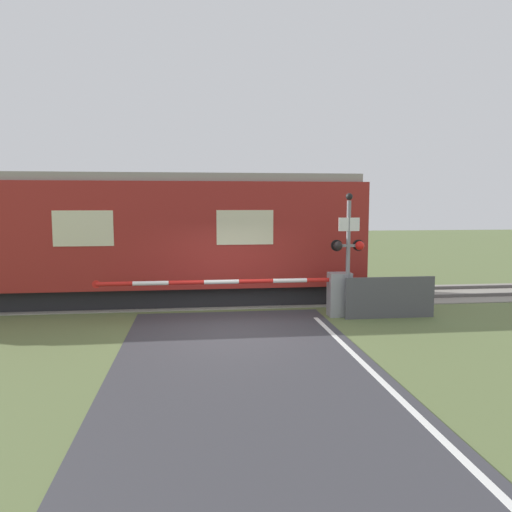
% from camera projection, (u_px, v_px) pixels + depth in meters
% --- Properties ---
extents(ground_plane, '(80.00, 80.00, 0.00)m').
position_uv_depth(ground_plane, '(234.00, 331.00, 11.92)').
color(ground_plane, '#5B6B3D').
extents(track_bed, '(36.00, 3.20, 0.13)m').
position_uv_depth(track_bed, '(225.00, 298.00, 15.79)').
color(track_bed, gray).
rests_on(track_bed, ground_plane).
extents(train, '(16.08, 3.13, 3.88)m').
position_uv_depth(train, '(95.00, 238.00, 15.11)').
color(train, black).
rests_on(train, ground_plane).
extents(crossing_barrier, '(6.74, 0.44, 1.18)m').
position_uv_depth(crossing_barrier, '(317.00, 292.00, 13.31)').
color(crossing_barrier, gray).
rests_on(crossing_barrier, ground_plane).
extents(signal_post, '(0.89, 0.26, 3.29)m').
position_uv_depth(signal_post, '(348.00, 247.00, 13.07)').
color(signal_post, gray).
rests_on(signal_post, ground_plane).
extents(roadside_fence, '(2.43, 0.06, 1.10)m').
position_uv_depth(roadside_fence, '(390.00, 298.00, 13.15)').
color(roadside_fence, '#4C4C51').
rests_on(roadside_fence, ground_plane).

